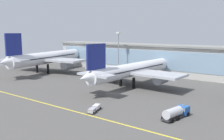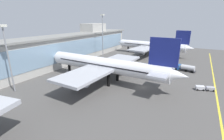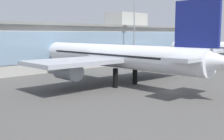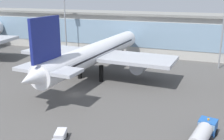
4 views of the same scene
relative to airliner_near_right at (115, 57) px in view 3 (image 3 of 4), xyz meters
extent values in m
plane|color=#514F4C|center=(1.11, -13.93, -6.33)|extent=(196.69, 196.69, 0.00)
cube|color=beige|center=(1.11, 33.07, 0.63)|extent=(140.49, 12.00, 13.92)
cube|color=#84A3BC|center=(1.11, 27.02, 1.33)|extent=(134.87, 0.20, 8.91)
cube|color=gray|center=(1.11, 33.07, 7.99)|extent=(143.49, 14.00, 0.80)
cube|color=beige|center=(43.26, 35.07, 10.59)|extent=(16.00, 10.00, 6.00)
cylinder|color=black|center=(-3.24, -3.21, -4.25)|extent=(1.10, 1.10, 4.14)
cylinder|color=black|center=(2.96, -3.46, -4.25)|extent=(1.10, 1.10, 4.14)
cylinder|color=black|center=(0.76, 18.46, -4.25)|extent=(1.10, 1.10, 4.14)
cylinder|color=white|center=(0.02, 0.45, 0.14)|extent=(7.13, 47.59, 5.18)
cone|color=white|center=(1.06, 25.69, 0.14)|extent=(5.10, 4.86, 4.92)
cone|color=white|center=(-1.03, -25.04, 0.53)|extent=(4.63, 5.87, 4.40)
cube|color=#84A3BC|center=(0.92, 22.25, 1.05)|extent=(4.03, 3.78, 1.55)
cube|color=black|center=(0.02, 0.45, 0.53)|extent=(6.87, 40.01, 0.41)
cube|color=#B7BAC1|center=(0.02, 0.45, -0.50)|extent=(41.42, 13.06, 0.83)
cylinder|color=#999EA8|center=(-11.38, 2.63, -2.55)|extent=(3.87, 6.31, 3.62)
cylinder|color=#999EA8|center=(11.56, 1.69, -2.55)|extent=(3.87, 6.31, 3.62)
cube|color=navy|center=(-0.84, -20.39, 6.87)|extent=(0.97, 8.55, 8.28)
cube|color=#B7BAC1|center=(-0.84, -20.39, 0.92)|extent=(13.32, 5.75, 0.66)
cylinder|color=black|center=(58.76, 15.99, -4.38)|extent=(1.10, 1.10, 3.90)
cylinder|color=white|center=(56.64, -0.66, -0.24)|extent=(10.43, 44.43, 4.87)
cone|color=white|center=(59.62, 22.70, -0.24)|extent=(5.14, 4.93, 4.63)
cube|color=#84A3BC|center=(59.21, 19.50, 0.61)|extent=(4.05, 3.84, 1.46)
cube|color=black|center=(56.64, -0.66, 0.13)|extent=(9.58, 37.42, 0.39)
cube|color=#B7BAC1|center=(56.64, -0.66, -0.85)|extent=(43.86, 15.94, 0.78)
cylinder|color=#999EA8|center=(44.93, 2.44, -2.77)|extent=(4.11, 6.13, 3.41)
cylinder|color=gray|center=(30.49, 19.96, 5.89)|extent=(0.44, 0.44, 24.43)
camera|label=1|loc=(51.32, -81.43, 14.97)|focal=40.02mm
camera|label=2|loc=(-48.23, -29.24, 15.77)|focal=25.75mm
camera|label=3|loc=(-47.17, -45.10, 5.17)|focal=46.16mm
camera|label=4|loc=(28.80, -62.12, 15.22)|focal=42.83mm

